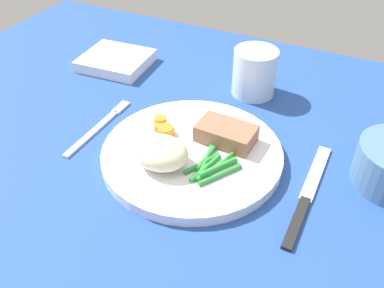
{
  "coord_description": "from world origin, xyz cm",
  "views": [
    {
      "loc": [
        19.44,
        -39.99,
        41.78
      ],
      "look_at": [
        -1.13,
        1.72,
        4.6
      ],
      "focal_mm": 39.26,
      "sensor_mm": 36.0,
      "label": 1
    }
  ],
  "objects_px": {
    "meat_portion": "(226,133)",
    "knife": "(307,195)",
    "dinner_plate": "(192,154)",
    "fork": "(98,128)",
    "napkin": "(116,61)",
    "water_glass": "(254,76)"
  },
  "relations": [
    {
      "from": "meat_portion",
      "to": "knife",
      "type": "bearing_deg",
      "value": -18.05
    },
    {
      "from": "dinner_plate",
      "to": "meat_portion",
      "type": "height_order",
      "value": "meat_portion"
    },
    {
      "from": "fork",
      "to": "knife",
      "type": "xyz_separation_m",
      "value": [
        0.34,
        -0.0,
        -0.0
      ]
    },
    {
      "from": "fork",
      "to": "napkin",
      "type": "distance_m",
      "value": 0.21
    },
    {
      "from": "meat_portion",
      "to": "fork",
      "type": "xyz_separation_m",
      "value": [
        -0.2,
        -0.04,
        -0.03
      ]
    },
    {
      "from": "knife",
      "to": "dinner_plate",
      "type": "bearing_deg",
      "value": 179.73
    },
    {
      "from": "knife",
      "to": "meat_portion",
      "type": "bearing_deg",
      "value": 162.63
    },
    {
      "from": "dinner_plate",
      "to": "napkin",
      "type": "bearing_deg",
      "value": 144.2
    },
    {
      "from": "water_glass",
      "to": "dinner_plate",
      "type": "bearing_deg",
      "value": -94.74
    },
    {
      "from": "dinner_plate",
      "to": "knife",
      "type": "distance_m",
      "value": 0.17
    },
    {
      "from": "water_glass",
      "to": "meat_portion",
      "type": "bearing_deg",
      "value": -83.99
    },
    {
      "from": "meat_portion",
      "to": "water_glass",
      "type": "relative_size",
      "value": 1.02
    },
    {
      "from": "napkin",
      "to": "knife",
      "type": "bearing_deg",
      "value": -23.88
    },
    {
      "from": "dinner_plate",
      "to": "knife",
      "type": "xyz_separation_m",
      "value": [
        0.17,
        -0.0,
        -0.01
      ]
    },
    {
      "from": "fork",
      "to": "napkin",
      "type": "height_order",
      "value": "napkin"
    },
    {
      "from": "knife",
      "to": "napkin",
      "type": "bearing_deg",
      "value": 156.81
    },
    {
      "from": "fork",
      "to": "napkin",
      "type": "xyz_separation_m",
      "value": [
        -0.09,
        0.19,
        0.01
      ]
    },
    {
      "from": "knife",
      "to": "water_glass",
      "type": "height_order",
      "value": "water_glass"
    },
    {
      "from": "fork",
      "to": "knife",
      "type": "distance_m",
      "value": 0.34
    },
    {
      "from": "meat_portion",
      "to": "water_glass",
      "type": "distance_m",
      "value": 0.17
    },
    {
      "from": "dinner_plate",
      "to": "water_glass",
      "type": "distance_m",
      "value": 0.21
    },
    {
      "from": "dinner_plate",
      "to": "fork",
      "type": "height_order",
      "value": "dinner_plate"
    }
  ]
}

